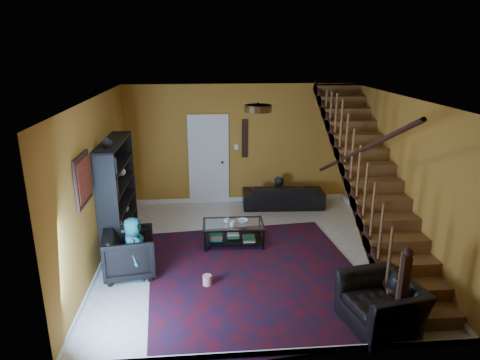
# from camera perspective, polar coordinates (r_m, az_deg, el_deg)

# --- Properties ---
(floor) EXTENTS (5.50, 5.50, 0.00)m
(floor) POSITION_cam_1_polar(r_m,az_deg,el_deg) (7.92, 1.43, -9.67)
(floor) COLOR beige
(floor) RESTS_ON ground
(room) EXTENTS (5.50, 5.50, 5.50)m
(room) POSITION_cam_1_polar(r_m,az_deg,el_deg) (9.08, -7.93, -5.81)
(room) COLOR #AB7426
(room) RESTS_ON ground
(staircase) EXTENTS (0.95, 5.02, 3.18)m
(staircase) POSITION_cam_1_polar(r_m,az_deg,el_deg) (7.90, 17.00, 0.42)
(staircase) COLOR brown
(staircase) RESTS_ON floor
(bookshelf) EXTENTS (0.35, 1.80, 2.00)m
(bookshelf) POSITION_cam_1_polar(r_m,az_deg,el_deg) (8.21, -15.94, -2.04)
(bookshelf) COLOR black
(bookshelf) RESTS_ON floor
(door) EXTENTS (0.82, 0.05, 2.05)m
(door) POSITION_cam_1_polar(r_m,az_deg,el_deg) (10.06, -4.19, 2.53)
(door) COLOR silver
(door) RESTS_ON floor
(framed_picture) EXTENTS (0.04, 0.74, 0.74)m
(framed_picture) POSITION_cam_1_polar(r_m,az_deg,el_deg) (6.62, -20.23, 0.04)
(framed_picture) COLOR maroon
(framed_picture) RESTS_ON room
(wall_hanging) EXTENTS (0.14, 0.03, 0.90)m
(wall_hanging) POSITION_cam_1_polar(r_m,az_deg,el_deg) (9.99, 0.64, 5.56)
(wall_hanging) COLOR black
(wall_hanging) RESTS_ON room
(ceiling_fixture) EXTENTS (0.40, 0.40, 0.10)m
(ceiling_fixture) POSITION_cam_1_polar(r_m,az_deg,el_deg) (6.31, 2.42, 9.53)
(ceiling_fixture) COLOR #3F2814
(ceiling_fixture) RESTS_ON room
(rug) EXTENTS (3.77, 4.21, 0.02)m
(rug) POSITION_cam_1_polar(r_m,az_deg,el_deg) (7.18, 2.11, -12.64)
(rug) COLOR #400B13
(rug) RESTS_ON floor
(sofa) EXTENTS (1.91, 0.83, 0.55)m
(sofa) POSITION_cam_1_polar(r_m,az_deg,el_deg) (10.04, 5.75, -2.03)
(sofa) COLOR black
(sofa) RESTS_ON floor
(armchair_left) EXTENTS (0.93, 0.91, 0.75)m
(armchair_left) POSITION_cam_1_polar(r_m,az_deg,el_deg) (7.29, -14.48, -9.49)
(armchair_left) COLOR black
(armchair_left) RESTS_ON floor
(armchair_right) EXTENTS (1.07, 1.17, 0.66)m
(armchair_right) POSITION_cam_1_polar(r_m,az_deg,el_deg) (6.21, 18.31, -15.41)
(armchair_right) COLOR black
(armchair_right) RESTS_ON floor
(person_adult_a) EXTENTS (0.43, 0.29, 1.17)m
(person_adult_a) POSITION_cam_1_polar(r_m,az_deg,el_deg) (10.12, 5.01, -2.70)
(person_adult_a) COLOR black
(person_adult_a) RESTS_ON sofa
(person_adult_b) EXTENTS (0.60, 0.48, 1.15)m
(person_adult_b) POSITION_cam_1_polar(r_m,az_deg,el_deg) (10.12, 5.01, -2.75)
(person_adult_b) COLOR black
(person_adult_b) RESTS_ON sofa
(person_child) EXTENTS (0.34, 0.52, 1.06)m
(person_child) POSITION_cam_1_polar(r_m,az_deg,el_deg) (7.08, -13.94, -8.87)
(person_child) COLOR #1C6A65
(person_child) RESTS_ON armchair_left
(coffee_table) EXTENTS (1.15, 0.68, 0.43)m
(coffee_table) POSITION_cam_1_polar(r_m,az_deg,el_deg) (8.12, -0.89, -6.99)
(coffee_table) COLOR black
(coffee_table) RESTS_ON floor
(cup_a) EXTENTS (0.14, 0.14, 0.09)m
(cup_a) POSITION_cam_1_polar(r_m,az_deg,el_deg) (8.05, -1.80, -5.47)
(cup_a) COLOR #999999
(cup_a) RESTS_ON coffee_table
(cup_b) EXTENTS (0.11, 0.11, 0.10)m
(cup_b) POSITION_cam_1_polar(r_m,az_deg,el_deg) (7.89, -1.07, -5.88)
(cup_b) COLOR #999999
(cup_b) RESTS_ON coffee_table
(bowl) EXTENTS (0.23, 0.23, 0.05)m
(bowl) POSITION_cam_1_polar(r_m,az_deg,el_deg) (8.09, 0.34, -5.47)
(bowl) COLOR #999999
(bowl) RESTS_ON coffee_table
(vase) EXTENTS (0.18, 0.18, 0.19)m
(vase) POSITION_cam_1_polar(r_m,az_deg,el_deg) (7.44, -17.35, 4.92)
(vase) COLOR #999999
(vase) RESTS_ON bookshelf
(popcorn_bucket) EXTENTS (0.18, 0.18, 0.16)m
(popcorn_bucket) POSITION_cam_1_polar(r_m,az_deg,el_deg) (6.90, -4.39, -13.16)
(popcorn_bucket) COLOR red
(popcorn_bucket) RESTS_ON rug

